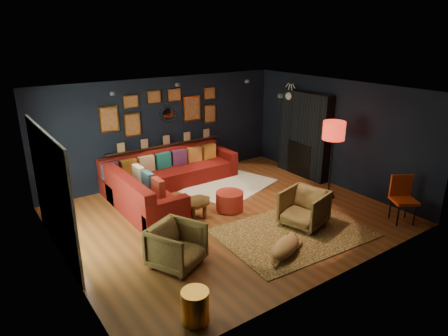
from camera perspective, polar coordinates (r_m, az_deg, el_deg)
floor at (r=8.43m, az=0.49°, el=-6.84°), size 6.50×6.50×0.00m
room_walls at (r=7.86m, az=0.53°, el=3.64°), size 6.50×6.50×6.50m
sectional at (r=9.45m, az=-8.95°, el=-1.97°), size 3.41×2.69×0.86m
ledge at (r=10.26m, az=-8.23°, el=3.31°), size 3.20×0.12×0.04m
gallery_wall at (r=10.08m, az=-8.63°, el=8.20°), size 3.15×0.04×1.02m
sunburst_mirror at (r=10.15m, az=-8.04°, el=7.69°), size 0.47×0.16×0.47m
fireplace at (r=10.64m, az=11.35°, el=4.28°), size 0.31×1.60×2.20m
deer_head at (r=10.80m, az=9.96°, el=10.18°), size 0.50×0.28×0.45m
sliding_door at (r=7.34m, az=-23.35°, el=-3.24°), size 0.06×2.80×2.20m
ceiling_spots at (r=8.31m, az=-2.72°, el=11.30°), size 3.30×2.50×0.06m
shag_rug at (r=9.92m, az=0.84°, el=-2.58°), size 2.51×2.14×0.03m
leopard_rug at (r=7.88m, az=9.90°, el=-9.10°), size 2.89×2.14×0.02m
coffee_table at (r=8.22m, az=-4.10°, el=-5.14°), size 0.82×0.68×0.36m
pouf at (r=8.59m, az=0.81°, el=-4.68°), size 0.59×0.59×0.39m
armchair_left at (r=6.66m, az=-6.79°, el=-10.73°), size 1.01×0.99×0.79m
armchair_right at (r=8.05m, az=11.38°, el=-5.42°), size 0.91×0.94×0.81m
gold_stool at (r=5.61m, az=-4.12°, el=-19.13°), size 0.38×0.38×0.47m
orange_chair at (r=8.78m, az=24.16°, el=-3.52°), size 0.62×0.62×0.95m
floor_lamp at (r=9.17m, az=15.40°, el=4.75°), size 0.49×0.49×1.79m
dog at (r=7.10m, az=8.82°, el=-10.68°), size 1.28×0.99×0.36m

